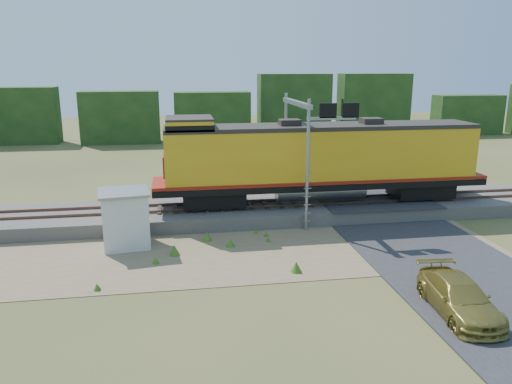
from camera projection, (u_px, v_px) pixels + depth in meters
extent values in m
plane|color=#475123|center=(286.00, 253.00, 24.78)|extent=(140.00, 140.00, 0.00)
cube|color=slate|center=(265.00, 211.00, 30.42)|extent=(70.00, 5.00, 0.80)
cube|color=brown|center=(267.00, 207.00, 29.62)|extent=(70.00, 0.10, 0.16)
cube|color=brown|center=(263.00, 200.00, 30.99)|extent=(70.00, 0.10, 0.16)
cube|color=#8C7754|center=(245.00, 251.00, 24.95)|extent=(26.00, 8.00, 0.03)
cube|color=#38383A|center=(374.00, 199.00, 31.40)|extent=(7.00, 5.20, 0.06)
cube|color=#38383A|center=(308.00, 164.00, 46.90)|extent=(7.00, 24.00, 0.08)
cube|color=#183714|center=(218.00, 114.00, 60.32)|extent=(36.00, 3.00, 6.50)
cube|color=black|center=(214.00, 197.00, 29.69)|extent=(3.64, 2.33, 0.91)
cube|color=black|center=(420.00, 189.00, 31.73)|extent=(3.64, 2.33, 0.91)
cube|color=black|center=(321.00, 183.00, 30.55)|extent=(20.23, 3.03, 0.36)
cylinder|color=gray|center=(320.00, 190.00, 30.67)|extent=(5.56, 1.21, 1.21)
cube|color=gold|center=(322.00, 154.00, 30.12)|extent=(18.71, 2.93, 3.14)
cube|color=maroon|center=(321.00, 178.00, 30.48)|extent=(20.23, 3.08, 0.18)
cube|color=#28231E|center=(323.00, 127.00, 29.70)|extent=(18.71, 2.98, 0.24)
cube|color=gold|center=(189.00, 125.00, 28.42)|extent=(2.63, 2.93, 0.71)
cube|color=#28231E|center=(189.00, 118.00, 28.32)|extent=(2.63, 2.98, 0.12)
cube|color=black|center=(189.00, 126.00, 28.43)|extent=(2.68, 2.98, 0.35)
cube|color=maroon|center=(164.00, 165.00, 28.75)|extent=(0.10, 2.02, 1.21)
cube|color=#28231E|center=(290.00, 123.00, 29.33)|extent=(1.21, 1.01, 0.46)
cube|color=#28231E|center=(371.00, 122.00, 30.11)|extent=(1.21, 1.01, 0.46)
cube|color=silver|center=(125.00, 220.00, 25.41)|extent=(2.52, 2.52, 2.79)
cube|color=gray|center=(123.00, 192.00, 25.05)|extent=(2.77, 2.77, 0.13)
cylinder|color=gray|center=(307.00, 167.00, 27.23)|extent=(0.19, 0.19, 7.31)
cylinder|color=gray|center=(285.00, 150.00, 32.58)|extent=(0.19, 0.19, 7.31)
cube|color=gray|center=(297.00, 103.00, 29.10)|extent=(0.26, 6.20, 0.26)
cube|color=gray|center=(331.00, 118.00, 26.77)|extent=(2.72, 0.16, 0.16)
cube|color=black|center=(328.00, 111.00, 26.64)|extent=(0.94, 0.16, 0.78)
cube|color=black|center=(350.00, 110.00, 26.83)|extent=(0.94, 0.16, 0.78)
imported|color=olive|center=(459.00, 297.00, 18.56)|extent=(2.22, 4.72, 1.33)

